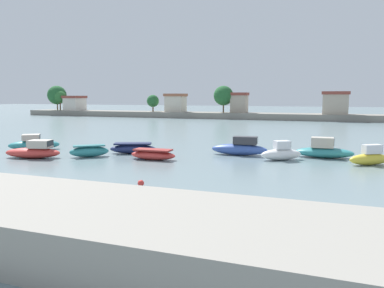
{
  "coord_description": "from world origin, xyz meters",
  "views": [
    {
      "loc": [
        19.88,
        -18.77,
        5.6
      ],
      "look_at": [
        6.91,
        16.14,
        0.9
      ],
      "focal_mm": 35.48,
      "sensor_mm": 36.0,
      "label": 1
    }
  ],
  "objects": [
    {
      "name": "mooring_buoy_0",
      "position": [
        8.81,
        1.84,
        0.2
      ],
      "size": [
        0.4,
        0.4,
        0.4
      ],
      "primitive_type": "sphere",
      "color": "red",
      "rests_on": "ground"
    },
    {
      "name": "moored_boat_4",
      "position": [
        5.05,
        11.21,
        0.45
      ],
      "size": [
        4.25,
        1.65,
        0.94
      ],
      "rotation": [
        0.0,
        0.0,
        0.03
      ],
      "color": "#C63833",
      "rests_on": "ground"
    },
    {
      "name": "moored_boat_8",
      "position": [
        22.91,
        15.05,
        0.62
      ],
      "size": [
        3.67,
        2.88,
        1.67
      ],
      "rotation": [
        0.0,
        0.0,
        0.57
      ],
      "color": "yellow",
      "rests_on": "ground"
    },
    {
      "name": "moored_boat_5",
      "position": [
        11.7,
        16.53,
        0.68
      ],
      "size": [
        5.45,
        1.95,
        1.79
      ],
      "rotation": [
        0.0,
        0.0,
        0.08
      ],
      "color": "#3856A8",
      "rests_on": "ground"
    },
    {
      "name": "moored_boat_2",
      "position": [
        -1.19,
        10.54,
        0.53
      ],
      "size": [
        3.53,
        3.22,
        1.1
      ],
      "rotation": [
        0.0,
        0.0,
        0.69
      ],
      "color": "teal",
      "rests_on": "ground"
    },
    {
      "name": "moored_boat_6",
      "position": [
        15.77,
        14.93,
        0.63
      ],
      "size": [
        3.83,
        3.04,
        1.71
      ],
      "rotation": [
        0.0,
        0.0,
        0.56
      ],
      "color": "white",
      "rests_on": "ground"
    },
    {
      "name": "moored_boat_1",
      "position": [
        -5.53,
        8.25,
        0.62
      ],
      "size": [
        5.41,
        3.13,
        1.64
      ],
      "rotation": [
        0.0,
        0.0,
        0.27
      ],
      "color": "#C63833",
      "rests_on": "ground"
    },
    {
      "name": "ground_plane",
      "position": [
        0.0,
        0.0,
        0.0
      ],
      "size": [
        400.0,
        400.0,
        0.0
      ],
      "primitive_type": "plane",
      "color": "slate"
    },
    {
      "name": "moored_boat_7",
      "position": [
        19.26,
        17.64,
        0.66
      ],
      "size": [
        5.18,
        2.08,
        1.86
      ],
      "rotation": [
        0.0,
        0.0,
        0.03
      ],
      "color": "teal",
      "rests_on": "ground"
    },
    {
      "name": "moored_boat_0",
      "position": [
        -9.5,
        12.49,
        0.62
      ],
      "size": [
        5.15,
        4.52,
        1.63
      ],
      "rotation": [
        0.0,
        0.0,
        0.65
      ],
      "color": "teal",
      "rests_on": "ground"
    },
    {
      "name": "moored_boat_3",
      "position": [
        1.55,
        13.86,
        0.5
      ],
      "size": [
        4.71,
        3.06,
        1.04
      ],
      "rotation": [
        0.0,
        0.0,
        0.38
      ],
      "color": "navy",
      "rests_on": "ground"
    },
    {
      "name": "distant_shoreline",
      "position": [
        -7.59,
        74.25,
        2.21
      ],
      "size": [
        129.45,
        7.52,
        8.72
      ],
      "color": "gray",
      "rests_on": "ground"
    }
  ]
}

